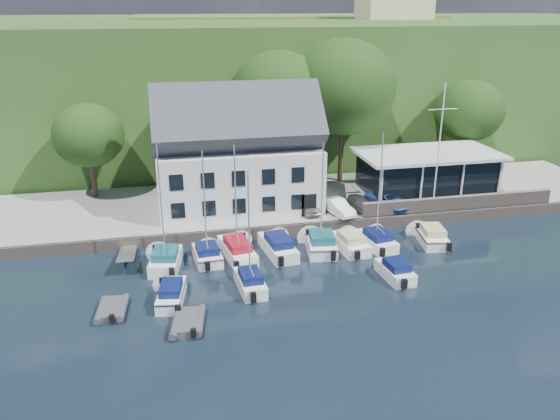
# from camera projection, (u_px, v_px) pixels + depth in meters

# --- Properties ---
(ground) EXTENTS (180.00, 180.00, 0.00)m
(ground) POSITION_uv_depth(u_px,v_px,m) (379.00, 295.00, 36.16)
(ground) COLOR black
(ground) RESTS_ON ground
(quay) EXTENTS (60.00, 13.00, 1.00)m
(quay) POSITION_uv_depth(u_px,v_px,m) (310.00, 201.00, 51.99)
(quay) COLOR #999994
(quay) RESTS_ON ground
(quay_face) EXTENTS (60.00, 0.30, 1.00)m
(quay_face) POSITION_uv_depth(u_px,v_px,m) (330.00, 227.00, 46.05)
(quay_face) COLOR #6F6359
(quay_face) RESTS_ON ground
(hillside) EXTENTS (160.00, 75.00, 16.00)m
(hillside) POSITION_uv_depth(u_px,v_px,m) (241.00, 69.00, 90.03)
(hillside) COLOR #28491B
(hillside) RESTS_ON ground
(field_patch) EXTENTS (50.00, 30.00, 0.30)m
(field_patch) POSITION_uv_depth(u_px,v_px,m) (278.00, 16.00, 96.04)
(field_patch) COLOR #5E6E37
(field_patch) RESTS_ON hillside
(harbor_building) EXTENTS (14.40, 8.20, 8.70)m
(harbor_building) POSITION_uv_depth(u_px,v_px,m) (237.00, 159.00, 47.98)
(harbor_building) COLOR silver
(harbor_building) RESTS_ON quay
(club_pavilion) EXTENTS (13.20, 7.20, 4.10)m
(club_pavilion) POSITION_uv_depth(u_px,v_px,m) (426.00, 173.00, 51.89)
(club_pavilion) COLOR black
(club_pavilion) RESTS_ON quay
(seawall) EXTENTS (18.00, 0.50, 1.20)m
(seawall) POSITION_uv_depth(u_px,v_px,m) (459.00, 203.00, 48.39)
(seawall) COLOR #6F6359
(seawall) RESTS_ON quay
(gangway) EXTENTS (1.20, 6.00, 1.40)m
(gangway) POSITION_uv_depth(u_px,v_px,m) (128.00, 260.00, 41.14)
(gangway) COLOR silver
(gangway) RESTS_ON ground
(car_silver) EXTENTS (1.78, 3.74, 1.24)m
(car_silver) POSITION_uv_depth(u_px,v_px,m) (308.00, 206.00, 47.64)
(car_silver) COLOR #A0A0A4
(car_silver) RESTS_ON quay
(car_white) EXTENTS (2.38, 4.16, 1.30)m
(car_white) POSITION_uv_depth(u_px,v_px,m) (337.00, 207.00, 47.26)
(car_white) COLOR white
(car_white) RESTS_ON quay
(car_dgrey) EXTENTS (1.61, 3.77, 1.08)m
(car_dgrey) POSITION_uv_depth(u_px,v_px,m) (360.00, 204.00, 48.32)
(car_dgrey) COLOR #323238
(car_dgrey) RESTS_ON quay
(car_blue) EXTENTS (2.90, 4.40, 1.40)m
(car_blue) POSITION_uv_depth(u_px,v_px,m) (388.00, 200.00, 48.83)
(car_blue) COLOR #304A95
(car_blue) RESTS_ON quay
(flagpole) EXTENTS (2.65, 0.20, 11.06)m
(flagpole) POSITION_uv_depth(u_px,v_px,m) (439.00, 148.00, 46.87)
(flagpole) COLOR silver
(flagpole) RESTS_ON quay
(tree_0) EXTENTS (6.46, 6.46, 8.82)m
(tree_0) POSITION_uv_depth(u_px,v_px,m) (90.00, 151.00, 50.16)
(tree_0) COLOR black
(tree_0) RESTS_ON quay
(tree_1) EXTENTS (6.68, 6.68, 9.13)m
(tree_1) POSITION_uv_depth(u_px,v_px,m) (189.00, 143.00, 52.72)
(tree_1) COLOR black
(tree_1) RESTS_ON quay
(tree_2) EXTENTS (9.55, 9.55, 13.06)m
(tree_2) POSITION_uv_depth(u_px,v_px,m) (279.00, 118.00, 53.97)
(tree_2) COLOR black
(tree_2) RESTS_ON quay
(tree_3) EXTENTS (10.38, 10.38, 14.19)m
(tree_3) POSITION_uv_depth(u_px,v_px,m) (342.00, 112.00, 54.14)
(tree_3) COLOR black
(tree_3) RESTS_ON quay
(tree_5) EXTENTS (7.22, 7.22, 9.86)m
(tree_5) POSITION_uv_depth(u_px,v_px,m) (467.00, 127.00, 57.75)
(tree_5) COLOR black
(tree_5) RESTS_ON quay
(boat_r1_0) EXTENTS (3.14, 6.03, 9.30)m
(boat_r1_0) POSITION_uv_depth(u_px,v_px,m) (161.00, 208.00, 38.41)
(boat_r1_0) COLOR white
(boat_r1_0) RESTS_ON ground
(boat_r1_1) EXTENTS (2.43, 5.22, 8.39)m
(boat_r1_1) POSITION_uv_depth(u_px,v_px,m) (205.00, 209.00, 39.55)
(boat_r1_1) COLOR white
(boat_r1_1) RESTS_ON ground
(boat_r1_2) EXTENTS (3.12, 7.38, 9.51)m
(boat_r1_2) POSITION_uv_depth(u_px,v_px,m) (236.00, 198.00, 39.97)
(boat_r1_2) COLOR white
(boat_r1_2) RESTS_ON ground
(boat_r1_3) EXTENTS (2.86, 7.16, 1.54)m
(boat_r1_3) POSITION_uv_depth(u_px,v_px,m) (278.00, 244.00, 42.03)
(boat_r1_3) COLOR white
(boat_r1_3) RESTS_ON ground
(boat_r1_4) EXTENTS (3.15, 6.27, 9.58)m
(boat_r1_4) POSITION_uv_depth(u_px,v_px,m) (322.00, 193.00, 41.05)
(boat_r1_4) COLOR white
(boat_r1_4) RESTS_ON ground
(boat_r1_5) EXTENTS (2.62, 6.01, 1.45)m
(boat_r1_5) POSITION_uv_depth(u_px,v_px,m) (350.00, 241.00, 42.72)
(boat_r1_5) COLOR white
(boat_r1_5) RESTS_ON ground
(boat_r1_6) EXTENTS (2.91, 6.01, 8.57)m
(boat_r1_6) POSITION_uv_depth(u_px,v_px,m) (379.00, 196.00, 41.97)
(boat_r1_6) COLOR white
(boat_r1_6) RESTS_ON ground
(boat_r1_7) EXTENTS (3.01, 6.19, 1.45)m
(boat_r1_7) POSITION_uv_depth(u_px,v_px,m) (431.00, 234.00, 43.98)
(boat_r1_7) COLOR white
(boat_r1_7) RESTS_ON ground
(boat_r2_0) EXTENTS (2.57, 5.78, 1.38)m
(boat_r2_0) POSITION_uv_depth(u_px,v_px,m) (171.00, 292.00, 35.23)
(boat_r2_0) COLOR white
(boat_r2_0) RESTS_ON ground
(boat_r2_1) EXTENTS (2.08, 5.56, 8.77)m
(boat_r2_1) POSITION_uv_depth(u_px,v_px,m) (249.00, 229.00, 35.41)
(boat_r2_1) COLOR white
(boat_r2_1) RESTS_ON ground
(boat_r2_3) EXTENTS (2.18, 5.09, 1.38)m
(boat_r2_3) POSITION_uv_depth(u_px,v_px,m) (395.00, 269.00, 38.27)
(boat_r2_3) COLOR white
(boat_r2_3) RESTS_ON ground
(dinghy_0) EXTENTS (2.08, 3.21, 0.72)m
(dinghy_0) POSITION_uv_depth(u_px,v_px,m) (112.00, 308.00, 33.97)
(dinghy_0) COLOR #3D3D42
(dinghy_0) RESTS_ON ground
(dinghy_1) EXTENTS (2.46, 3.55, 0.77)m
(dinghy_1) POSITION_uv_depth(u_px,v_px,m) (188.00, 321.00, 32.53)
(dinghy_1) COLOR #3D3D42
(dinghy_1) RESTS_ON ground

